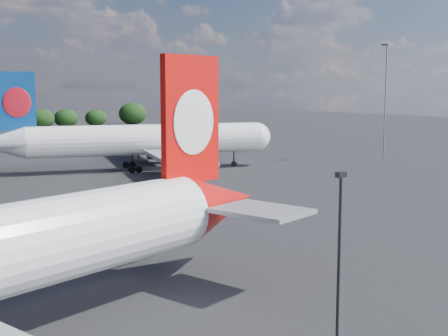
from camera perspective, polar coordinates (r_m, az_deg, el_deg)
china_southern_airliner at (r=108.43m, az=-7.97°, el=2.48°), size 49.81×47.91×16.81m
apron_lamp_post at (r=32.12m, az=10.46°, el=-8.36°), size 0.55×0.30×10.33m
floodlight_mast_near at (r=127.49m, az=14.58°, el=7.33°), size 1.60×1.60×22.65m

